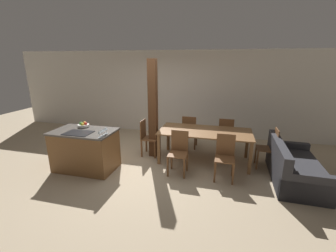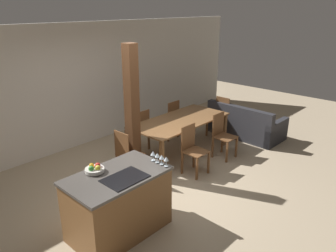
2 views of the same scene
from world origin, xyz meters
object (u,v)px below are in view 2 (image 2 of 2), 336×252
Objects in this scene: dining_chair_near_right at (222,134)px; fruit_bowl at (95,169)px; wine_glass_middle at (162,157)px; dining_chair_foot_end at (219,116)px; dining_table at (180,123)px; couch at (245,125)px; dining_chair_far_right at (170,119)px; dining_chair_far_left at (139,130)px; timber_post at (132,113)px; dining_chair_head_end at (127,153)px; wine_glass_near at (166,159)px; wine_glass_far at (157,155)px; dining_chair_near_left at (193,149)px; kitchen_island at (118,203)px; wine_glass_end at (153,154)px.

fruit_bowl is at bearing -178.24° from dining_chair_near_right.
wine_glass_middle reaches higher than dining_chair_foot_end.
couch is at bearing -14.84° from dining_table.
dining_chair_far_right reaches higher than couch.
dining_chair_foot_end is at bearing 159.30° from dining_chair_far_left.
dining_chair_foot_end is (3.41, 1.34, -0.54)m from wine_glass_middle.
dining_chair_foot_end is 0.67m from couch.
fruit_bowl is 0.92m from wine_glass_middle.
couch is at bearing -8.98° from timber_post.
dining_chair_far_right is at bearing 56.42° from dining_table.
dining_chair_head_end is at bearing 159.30° from dining_chair_near_right.
fruit_bowl is 4.29m from dining_chair_foot_end.
dining_chair_far_left is (-0.98, 1.48, 0.00)m from dining_chair_near_right.
wine_glass_near is (0.77, -0.59, 0.07)m from fruit_bowl.
wine_glass_far is at bearing -147.19° from dining_table.
wine_glass_far is (0.00, 0.17, 0.00)m from wine_glass_near.
wine_glass_near is 1.00× the size of wine_glass_far.
fruit_bowl is 0.28× the size of dining_chair_far_right.
wine_glass_far reaches higher than dining_chair_far_right.
dining_chair_head_end is at bearing 142.82° from dining_chair_near_left.
dining_chair_near_right reaches higher than kitchen_island.
wine_glass_far reaches higher than fruit_bowl.
kitchen_island is 5.28× the size of fruit_bowl.
timber_post is at bearing 65.70° from wine_glass_near.
wine_glass_far is 2.35m from dining_table.
wine_glass_far is at bearing 90.00° from wine_glass_middle.
wine_glass_near reaches higher than kitchen_island.
wine_glass_middle reaches higher than couch.
fruit_bowl reaches higher than dining_chair_foot_end.
wine_glass_end is 1.61m from dining_chair_near_left.
dining_chair_far_right is at bearing 38.04° from wine_glass_end.
couch is at bearing 138.08° from dining_chair_far_right.
timber_post is at bearing 137.43° from dining_chair_near_left.
dining_chair_near_right is at bearing -110.70° from dining_chair_head_end.
dining_chair_near_right reaches higher than couch.
wine_glass_near is at bearing -37.66° from fruit_bowl.
dining_table is 2.33× the size of dining_chair_near_right.
dining_chair_near_right is 1.00× the size of dining_chair_foot_end.
kitchen_island is 0.63× the size of dining_table.
wine_glass_middle is 0.09m from wine_glass_far.
dining_chair_far_right reaches higher than kitchen_island.
wine_glass_end is 3.65m from dining_chair_foot_end.
kitchen_island is at bearing -156.86° from dining_table.
dining_chair_near_left reaches higher than dining_table.
dining_chair_foot_end is (1.95, -0.74, 0.00)m from dining_chair_far_left.
dining_table is 0.91m from dining_chair_far_left.
wine_glass_far is (0.00, 0.09, 0.00)m from wine_glass_middle.
wine_glass_far is at bearing 158.86° from dining_chair_head_end.
dining_table is (2.72, 0.84, -0.27)m from fruit_bowl.
timber_post reaches higher than fruit_bowl.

